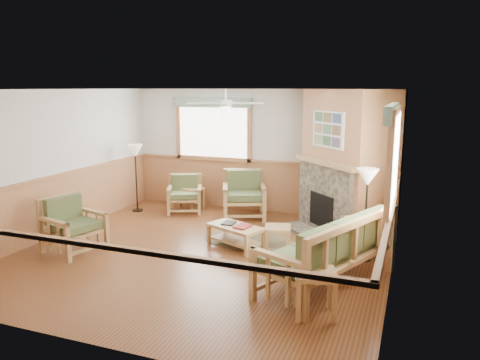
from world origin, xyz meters
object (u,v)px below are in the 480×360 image
(armchair_back_right, at_px, (244,195))
(coffee_table, at_px, (235,236))
(armchair_back_left, at_px, (185,194))
(floor_lamp_right, at_px, (366,215))
(sofa, at_px, (328,250))
(end_table_chairs, at_px, (192,198))
(footstool, at_px, (278,237))
(armchair_left, at_px, (74,225))
(end_table_sofa, at_px, (315,294))
(floor_lamp_left, at_px, (136,178))

(armchair_back_right, height_order, coffee_table, armchair_back_right)
(armchair_back_left, relative_size, floor_lamp_right, 0.54)
(sofa, height_order, floor_lamp_right, floor_lamp_right)
(end_table_chairs, xyz_separation_m, footstool, (2.56, -1.84, -0.06))
(end_table_chairs, bearing_deg, floor_lamp_right, -25.39)
(armchair_back_right, distance_m, armchair_left, 3.59)
(armchair_back_left, bearing_deg, floor_lamp_right, -45.10)
(sofa, xyz_separation_m, armchair_back_right, (-2.29, 2.87, -0.02))
(armchair_back_right, height_order, floor_lamp_right, floor_lamp_right)
(sofa, relative_size, footstool, 5.11)
(armchair_back_right, distance_m, end_table_chairs, 1.39)
(sofa, height_order, armchair_back_right, sofa)
(armchair_back_left, distance_m, end_table_sofa, 5.29)
(sofa, relative_size, armchair_back_left, 2.76)
(coffee_table, xyz_separation_m, footstool, (0.69, 0.24, -0.01))
(footstool, bearing_deg, coffee_table, -160.47)
(end_table_chairs, distance_m, floor_lamp_right, 4.48)
(armchair_left, height_order, end_table_chairs, armchair_left)
(coffee_table, bearing_deg, armchair_back_right, 128.34)
(armchair_back_left, height_order, armchair_left, armchair_left)
(sofa, distance_m, end_table_sofa, 0.98)
(sofa, relative_size, floor_lamp_right, 1.49)
(armchair_left, height_order, floor_lamp_left, floor_lamp_left)
(armchair_back_left, height_order, floor_lamp_left, floor_lamp_left)
(armchair_back_left, height_order, floor_lamp_right, floor_lamp_right)
(footstool, relative_size, floor_lamp_left, 0.29)
(armchair_back_left, relative_size, armchair_left, 0.88)
(armchair_left, distance_m, coffee_table, 2.74)
(armchair_back_left, bearing_deg, floor_lamp_left, 173.33)
(coffee_table, xyz_separation_m, floor_lamp_left, (-2.95, 1.51, 0.56))
(armchair_back_right, relative_size, coffee_table, 1.01)
(coffee_table, distance_m, floor_lamp_left, 3.36)
(footstool, height_order, floor_lamp_right, floor_lamp_right)
(armchair_back_right, xyz_separation_m, end_table_chairs, (-1.35, 0.21, -0.24))
(sofa, bearing_deg, armchair_back_left, -103.96)
(armchair_back_left, distance_m, floor_lamp_right, 4.39)
(coffee_table, relative_size, floor_lamp_right, 0.65)
(coffee_table, height_order, end_table_sofa, end_table_sofa)
(sofa, height_order, floor_lamp_left, floor_lamp_left)
(end_table_sofa, distance_m, floor_lamp_left, 5.90)
(armchair_back_right, xyz_separation_m, armchair_left, (-1.95, -3.01, -0.03))
(armchair_left, bearing_deg, end_table_sofa, -85.34)
(armchair_back_right, bearing_deg, footstool, -75.24)
(armchair_back_left, distance_m, armchair_left, 3.01)
(armchair_back_right, bearing_deg, armchair_left, -144.90)
(armchair_back_left, height_order, end_table_chairs, armchair_back_left)
(end_table_sofa, distance_m, floor_lamp_right, 2.21)
(coffee_table, xyz_separation_m, end_table_sofa, (1.79, -1.96, 0.08))
(armchair_back_left, xyz_separation_m, end_table_sofa, (3.70, -3.78, -0.13))
(end_table_chairs, distance_m, footstool, 3.15)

